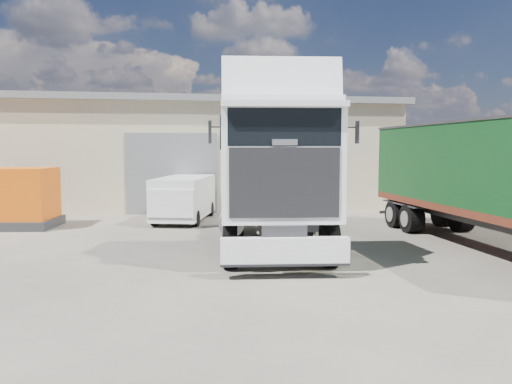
{
  "coord_description": "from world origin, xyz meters",
  "views": [
    {
      "loc": [
        -1.76,
        -12.46,
        2.91
      ],
      "look_at": [
        0.68,
        3.0,
        1.54
      ],
      "focal_mm": 35.0,
      "sensor_mm": 36.0,
      "label": 1
    }
  ],
  "objects": [
    {
      "name": "warehouse",
      "position": [
        -6.0,
        16.0,
        2.66
      ],
      "size": [
        30.6,
        12.6,
        5.42
      ],
      "color": "#B5AC8B",
      "rests_on": "ground"
    },
    {
      "name": "box_trailer",
      "position": [
        7.17,
        0.53,
        2.26
      ],
      "size": [
        2.4,
        11.18,
        3.71
      ],
      "rotation": [
        0.0,
        0.0,
        0.0
      ],
      "color": "#2D2D30",
      "rests_on": "ground"
    },
    {
      "name": "tractor_unit",
      "position": [
        0.84,
        0.69,
        2.12
      ],
      "size": [
        3.61,
        7.81,
        5.04
      ],
      "rotation": [
        0.0,
        0.0,
        -0.1
      ],
      "color": "black",
      "rests_on": "ground"
    },
    {
      "name": "orange_skip",
      "position": [
        -8.0,
        7.01,
        0.96
      ],
      "size": [
        3.76,
        2.61,
        2.2
      ],
      "rotation": [
        0.0,
        0.0,
        -0.12
      ],
      "color": "#2D2D30",
      "rests_on": "ground"
    },
    {
      "name": "panel_van",
      "position": [
        -1.54,
        7.6,
        0.91
      ],
      "size": [
        2.76,
        4.6,
        1.76
      ],
      "rotation": [
        0.0,
        0.0,
        -0.25
      ],
      "color": "black",
      "rests_on": "ground"
    },
    {
      "name": "brick_boundary_wall",
      "position": [
        11.5,
        6.0,
        1.25
      ],
      "size": [
        0.35,
        26.0,
        2.5
      ],
      "primitive_type": "cube",
      "color": "brown",
      "rests_on": "ground"
    },
    {
      "name": "ground",
      "position": [
        0.0,
        0.0,
        0.0
      ],
      "size": [
        120.0,
        120.0,
        0.0
      ],
      "primitive_type": "plane",
      "color": "#2C2924",
      "rests_on": "ground"
    }
  ]
}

